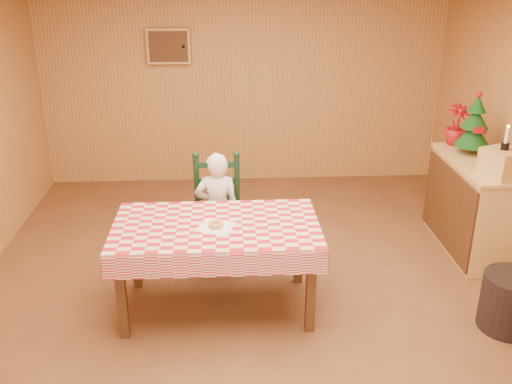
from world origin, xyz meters
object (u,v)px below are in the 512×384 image
(ladder_chair, at_px, (218,214))
(seated_child, at_px, (217,210))
(shelf_unit, at_px, (473,206))
(christmas_tree, at_px, (474,126))
(crate, at_px, (502,163))
(storage_bin, at_px, (510,302))
(dining_table, at_px, (216,234))

(ladder_chair, relative_size, seated_child, 0.96)
(ladder_chair, relative_size, shelf_unit, 0.87)
(seated_child, height_order, christmas_tree, christmas_tree)
(ladder_chair, distance_m, shelf_unit, 2.52)
(seated_child, xyz_separation_m, christmas_tree, (2.52, 0.43, 0.65))
(ladder_chair, distance_m, crate, 2.60)
(seated_child, relative_size, storage_bin, 2.45)
(christmas_tree, xyz_separation_m, storage_bin, (-0.23, -1.58, -0.98))
(ladder_chair, distance_m, storage_bin, 2.61)
(ladder_chair, bearing_deg, seated_child, -90.00)
(dining_table, height_order, christmas_tree, christmas_tree)
(seated_child, relative_size, shelf_unit, 0.91)
(christmas_tree, bearing_deg, ladder_chair, -171.53)
(ladder_chair, distance_m, seated_child, 0.08)
(ladder_chair, height_order, seated_child, seated_child)
(ladder_chair, relative_size, christmas_tree, 1.74)
(dining_table, distance_m, crate, 2.60)
(crate, height_order, christmas_tree, christmas_tree)
(dining_table, bearing_deg, seated_child, 90.00)
(seated_child, xyz_separation_m, crate, (2.52, -0.22, 0.49))
(christmas_tree, bearing_deg, dining_table, -155.27)
(ladder_chair, xyz_separation_m, shelf_unit, (2.52, 0.13, -0.04))
(ladder_chair, bearing_deg, crate, -6.19)
(christmas_tree, distance_m, storage_bin, 1.87)
(dining_table, relative_size, christmas_tree, 2.67)
(dining_table, distance_m, seated_child, 0.74)
(crate, bearing_deg, seated_child, 175.09)
(crate, bearing_deg, shelf_unit, 91.23)
(shelf_unit, bearing_deg, ladder_chair, -177.13)
(ladder_chair, bearing_deg, dining_table, -90.00)
(ladder_chair, xyz_separation_m, storage_bin, (2.30, -1.20, -0.27))
(shelf_unit, height_order, crate, crate)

